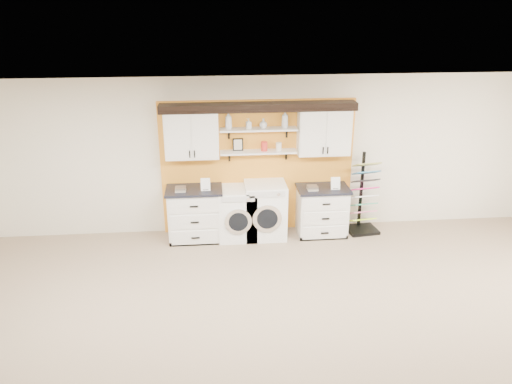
{
  "coord_description": "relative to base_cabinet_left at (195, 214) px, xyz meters",
  "views": [
    {
      "loc": [
        -0.8,
        -4.41,
        4.04
      ],
      "look_at": [
        -0.18,
        2.3,
        1.38
      ],
      "focal_mm": 35.0,
      "sensor_mm": 36.0,
      "label": 1
    }
  ],
  "objects": [
    {
      "name": "soap_bottle_d",
      "position": [
        1.58,
        0.16,
        1.62
      ],
      "size": [
        0.12,
        0.12,
        0.3
      ],
      "primitive_type": "imported",
      "rotation": [
        0.0,
        0.0,
        -3.08
      ],
      "color": "silver",
      "rests_on": "shelf_upper"
    },
    {
      "name": "sample_rack",
      "position": [
        3.03,
        0.03,
        0.01
      ],
      "size": [
        0.59,
        0.51,
        1.47
      ],
      "rotation": [
        0.0,
        0.0,
        0.13
      ],
      "color": "black",
      "rests_on": "floor"
    },
    {
      "name": "canister_red",
      "position": [
        1.23,
        0.16,
        1.15
      ],
      "size": [
        0.11,
        0.11,
        0.16
      ],
      "primitive_type": "cylinder",
      "color": "red",
      "rests_on": "shelf_lower"
    },
    {
      "name": "upper_cabinet_right",
      "position": [
        2.26,
        0.15,
        1.41
      ],
      "size": [
        0.9,
        0.35,
        0.84
      ],
      "color": "white",
      "rests_on": "wall_back"
    },
    {
      "name": "shelf_lower",
      "position": [
        1.13,
        0.16,
        1.06
      ],
      "size": [
        1.32,
        0.28,
        0.03
      ],
      "primitive_type": "cube",
      "color": "white",
      "rests_on": "wall_back"
    },
    {
      "name": "shelf_upper",
      "position": [
        1.13,
        0.16,
        1.46
      ],
      "size": [
        1.32,
        0.28,
        0.03
      ],
      "primitive_type": "cube",
      "color": "white",
      "rests_on": "wall_back"
    },
    {
      "name": "ceiling",
      "position": [
        1.13,
        -3.64,
        2.33
      ],
      "size": [
        10.0,
        10.0,
        0.0
      ],
      "primitive_type": "plane",
      "rotation": [
        3.14,
        0.0,
        0.0
      ],
      "color": "white",
      "rests_on": "wall_back"
    },
    {
      "name": "picture_frame",
      "position": [
        0.78,
        0.21,
        1.18
      ],
      "size": [
        0.18,
        0.02,
        0.22
      ],
      "color": "black",
      "rests_on": "shelf_lower"
    },
    {
      "name": "upper_cabinet_left",
      "position": [
        -0.0,
        0.15,
        1.41
      ],
      "size": [
        0.9,
        0.35,
        0.84
      ],
      "color": "white",
      "rests_on": "wall_back"
    },
    {
      "name": "crown_molding",
      "position": [
        1.13,
        0.17,
        1.85
      ],
      "size": [
        3.3,
        0.41,
        0.13
      ],
      "color": "black",
      "rests_on": "wall_back"
    },
    {
      "name": "base_cabinet_left",
      "position": [
        0.0,
        0.0,
        0.0
      ],
      "size": [
        0.97,
        0.66,
        0.95
      ],
      "color": "white",
      "rests_on": "floor"
    },
    {
      "name": "soap_bottle_b",
      "position": [
        0.96,
        0.16,
        1.56
      ],
      "size": [
        0.1,
        0.1,
        0.17
      ],
      "primitive_type": "imported",
      "rotation": [
        0.0,
        0.0,
        -1.31
      ],
      "color": "silver",
      "rests_on": "shelf_upper"
    },
    {
      "name": "base_cabinet_right",
      "position": [
        2.26,
        0.0,
        -0.03
      ],
      "size": [
        0.91,
        0.66,
        0.89
      ],
      "color": "white",
      "rests_on": "floor"
    },
    {
      "name": "soap_bottle_c",
      "position": [
        1.21,
        0.16,
        1.55
      ],
      "size": [
        0.19,
        0.19,
        0.17
      ],
      "primitive_type": "imported",
      "rotation": [
        0.0,
        0.0,
        0.71
      ],
      "color": "silver",
      "rests_on": "shelf_upper"
    },
    {
      "name": "soap_bottle_a",
      "position": [
        0.63,
        0.16,
        1.62
      ],
      "size": [
        0.14,
        0.14,
        0.3
      ],
      "primitive_type": "imported",
      "rotation": [
        0.0,
        0.0,
        2.93
      ],
      "color": "silver",
      "rests_on": "shelf_upper"
    },
    {
      "name": "wall_back",
      "position": [
        1.13,
        0.36,
        0.93
      ],
      "size": [
        10.0,
        0.0,
        10.0
      ],
      "primitive_type": "plane",
      "rotation": [
        1.57,
        0.0,
        0.0
      ],
      "color": "silver",
      "rests_on": "floor"
    },
    {
      "name": "dryer",
      "position": [
        1.24,
        -0.0,
        0.03
      ],
      "size": [
        0.72,
        0.71,
        1.0
      ],
      "color": "white",
      "rests_on": "floor"
    },
    {
      "name": "accent_panel",
      "position": [
        1.13,
        0.32,
        0.73
      ],
      "size": [
        3.4,
        0.07,
        2.4
      ],
      "primitive_type": "cube",
      "color": "orange",
      "rests_on": "wall_back"
    },
    {
      "name": "floor",
      "position": [
        1.13,
        -3.64,
        -0.47
      ],
      "size": [
        10.0,
        10.0,
        0.0
      ],
      "primitive_type": "plane",
      "color": "gray",
      "rests_on": "ground"
    },
    {
      "name": "canister_cream",
      "position": [
        1.48,
        0.16,
        1.14
      ],
      "size": [
        0.1,
        0.1,
        0.14
      ],
      "primitive_type": "cylinder",
      "color": "silver",
      "rests_on": "shelf_lower"
    },
    {
      "name": "washer",
      "position": [
        0.74,
        -0.0,
        -0.01
      ],
      "size": [
        0.66,
        0.71,
        0.93
      ],
      "color": "white",
      "rests_on": "floor"
    }
  ]
}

